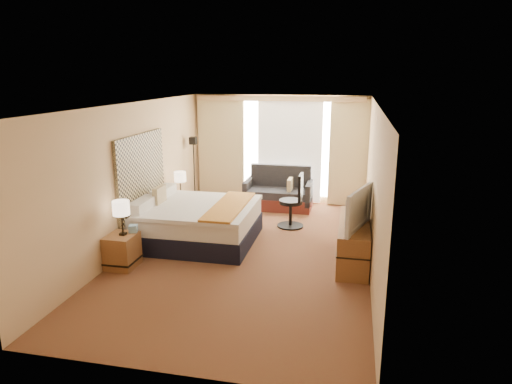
% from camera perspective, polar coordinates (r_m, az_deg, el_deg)
% --- Properties ---
extents(floor, '(4.20, 7.00, 0.02)m').
position_cam_1_polar(floor, '(8.22, -1.03, -7.50)').
color(floor, maroon).
rests_on(floor, ground).
extents(ceiling, '(4.20, 7.00, 0.02)m').
position_cam_1_polar(ceiling, '(7.63, -1.12, 10.91)').
color(ceiling, silver).
rests_on(ceiling, wall_back).
extents(wall_back, '(4.20, 0.02, 2.60)m').
position_cam_1_polar(wall_back, '(11.19, 3.00, 5.38)').
color(wall_back, '#E2B88A').
rests_on(wall_back, ground).
extents(wall_front, '(4.20, 0.02, 2.60)m').
position_cam_1_polar(wall_front, '(4.64, -11.00, -8.39)').
color(wall_front, '#E2B88A').
rests_on(wall_front, ground).
extents(wall_left, '(0.02, 7.00, 2.60)m').
position_cam_1_polar(wall_left, '(8.53, -14.95, 1.99)').
color(wall_left, '#E2B88A').
rests_on(wall_left, ground).
extents(wall_right, '(0.02, 7.00, 2.60)m').
position_cam_1_polar(wall_right, '(7.64, 14.47, 0.57)').
color(wall_right, '#E2B88A').
rests_on(wall_right, ground).
extents(headboard, '(0.06, 1.85, 1.50)m').
position_cam_1_polar(headboard, '(8.70, -14.12, 2.14)').
color(headboard, black).
rests_on(headboard, wall_left).
extents(nightstand_left, '(0.45, 0.52, 0.55)m').
position_cam_1_polar(nightstand_left, '(7.83, -16.39, -7.09)').
color(nightstand_left, '#966136').
rests_on(nightstand_left, floor).
extents(nightstand_right, '(0.45, 0.52, 0.55)m').
position_cam_1_polar(nightstand_right, '(9.97, -9.66, -2.01)').
color(nightstand_right, '#966136').
rests_on(nightstand_right, floor).
extents(media_dresser, '(0.50, 1.80, 0.70)m').
position_cam_1_polar(media_dresser, '(7.90, 12.07, -6.02)').
color(media_dresser, '#966136').
rests_on(media_dresser, floor).
extents(window, '(2.30, 0.02, 2.30)m').
position_cam_1_polar(window, '(11.13, 4.25, 5.40)').
color(window, white).
rests_on(window, wall_back).
extents(curtains, '(4.12, 0.19, 2.56)m').
position_cam_1_polar(curtains, '(11.07, 2.90, 5.84)').
color(curtains, beige).
rests_on(curtains, floor).
extents(bed, '(2.12, 1.94, 1.03)m').
position_cam_1_polar(bed, '(8.67, -7.40, -3.76)').
color(bed, black).
rests_on(bed, floor).
extents(loveseat, '(1.56, 0.84, 0.97)m').
position_cam_1_polar(loveseat, '(10.80, 2.88, -0.28)').
color(loveseat, '#5B211A').
rests_on(loveseat, floor).
extents(floor_lamp, '(0.21, 0.21, 1.67)m').
position_cam_1_polar(floor_lamp, '(10.82, -7.79, 4.28)').
color(floor_lamp, black).
rests_on(floor_lamp, floor).
extents(desk_chair, '(0.55, 0.55, 1.12)m').
position_cam_1_polar(desk_chair, '(9.40, 4.72, -1.45)').
color(desk_chair, black).
rests_on(desk_chair, floor).
extents(lamp_left, '(0.27, 0.27, 0.57)m').
position_cam_1_polar(lamp_left, '(7.61, -16.52, -2.02)').
color(lamp_left, black).
rests_on(lamp_left, nightstand_left).
extents(lamp_right, '(0.25, 0.25, 0.52)m').
position_cam_1_polar(lamp_right, '(9.82, -9.48, 1.84)').
color(lamp_right, black).
rests_on(lamp_right, nightstand_right).
extents(tissue_box, '(0.16, 0.16, 0.12)m').
position_cam_1_polar(tissue_box, '(7.81, -15.10, -4.44)').
color(tissue_box, '#7CA4BF').
rests_on(tissue_box, nightstand_left).
extents(telephone, '(0.18, 0.15, 0.06)m').
position_cam_1_polar(telephone, '(9.75, -9.53, -0.52)').
color(telephone, black).
rests_on(telephone, nightstand_right).
extents(television, '(0.50, 1.13, 0.65)m').
position_cam_1_polar(television, '(7.37, 11.94, -1.97)').
color(television, black).
rests_on(television, media_dresser).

